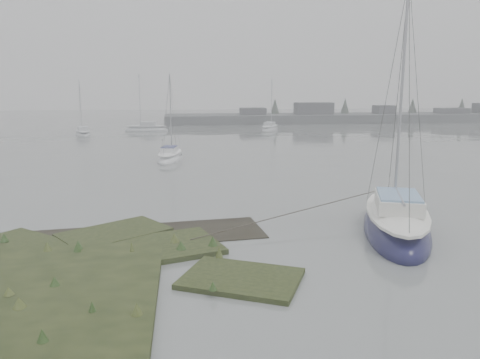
# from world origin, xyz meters

# --- Properties ---
(ground) EXTENTS (160.00, 160.00, 0.00)m
(ground) POSITION_xyz_m (0.00, 30.00, 0.00)
(ground) COLOR slate
(ground) RESTS_ON ground
(far_shoreline) EXTENTS (60.00, 8.00, 4.15)m
(far_shoreline) POSITION_xyz_m (26.84, 61.90, 0.85)
(far_shoreline) COLOR #4C4F51
(far_shoreline) RESTS_ON ground
(sailboat_main) EXTENTS (4.92, 8.13, 10.90)m
(sailboat_main) POSITION_xyz_m (7.37, 3.58, 0.34)
(sailboat_main) COLOR #121236
(sailboat_main) RESTS_ON ground
(sailboat_white) EXTENTS (2.64, 5.47, 7.40)m
(sailboat_white) POSITION_xyz_m (-2.27, 23.98, 0.23)
(sailboat_white) COLOR silver
(sailboat_white) RESTS_ON ground
(sailboat_far_a) EXTENTS (3.18, 5.39, 7.23)m
(sailboat_far_a) POSITION_xyz_m (-13.26, 44.65, 0.22)
(sailboat_far_a) COLOR #A2A6AB
(sailboat_far_a) RESTS_ON ground
(sailboat_far_b) EXTENTS (3.97, 5.54, 7.52)m
(sailboat_far_b) POSITION_xyz_m (10.48, 48.54, 0.23)
(sailboat_far_b) COLOR #A1A4AA
(sailboat_far_b) RESTS_ON ground
(sailboat_far_c) EXTENTS (5.86, 2.36, 8.07)m
(sailboat_far_c) POSITION_xyz_m (-6.03, 49.65, 0.25)
(sailboat_far_c) COLOR silver
(sailboat_far_c) RESTS_ON ground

